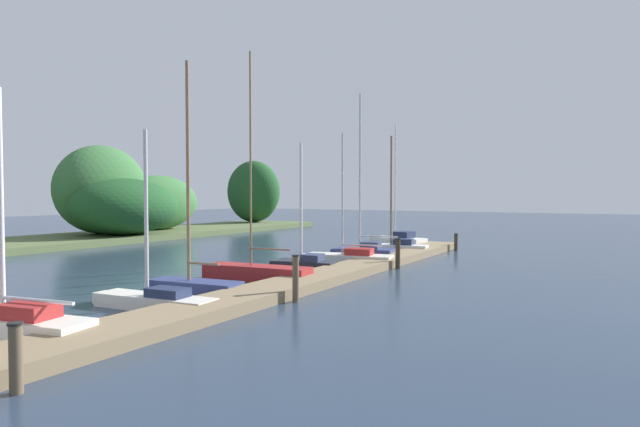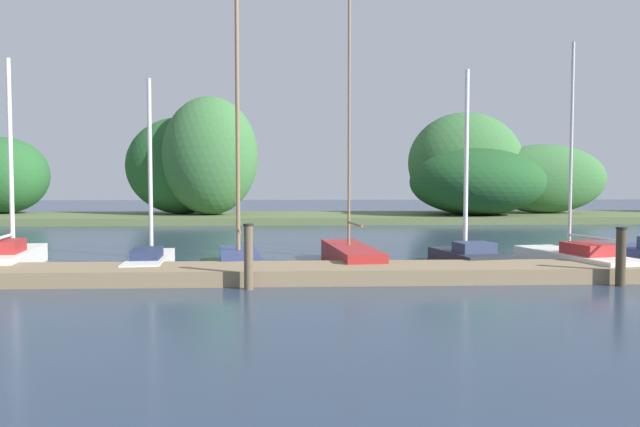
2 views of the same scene
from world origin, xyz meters
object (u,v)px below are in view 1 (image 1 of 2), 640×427
sailboat_2 (152,298)px  mooring_piling_2 (398,253)px  sailboat_4 (254,271)px  sailboat_5 (304,262)px  sailboat_9 (397,241)px  sailboat_7 (362,250)px  mooring_piling_0 (16,358)px  sailboat_1 (10,322)px  sailboat_8 (394,246)px  sailboat_6 (346,257)px  mooring_piling_1 (296,278)px  sailboat_3 (191,280)px  mooring_piling_3 (456,242)px

sailboat_2 → mooring_piling_2: bearing=-110.5°
sailboat_4 → mooring_piling_2: (5.71, -3.44, 0.30)m
sailboat_5 → mooring_piling_2: sailboat_5 is taller
mooring_piling_2 → sailboat_9: bearing=22.1°
sailboat_2 → sailboat_7: 13.49m
sailboat_4 → mooring_piling_0: size_ratio=7.29×
sailboat_1 → mooring_piling_2: sailboat_1 is taller
sailboat_5 → mooring_piling_2: 4.11m
mooring_piling_0 → sailboat_5: bearing=13.3°
sailboat_4 → sailboat_7: sailboat_4 is taller
sailboat_7 → sailboat_8: size_ratio=1.29×
sailboat_5 → sailboat_6: bearing=-113.7°
sailboat_2 → mooring_piling_0: size_ratio=4.33×
mooring_piling_0 → sailboat_1: bearing=61.8°
sailboat_2 → sailboat_8: sailboat_8 is taller
sailboat_4 → mooring_piling_1: (-2.52, -3.48, 0.35)m
mooring_piling_0 → mooring_piling_1: bearing=0.3°
sailboat_5 → sailboat_8: size_ratio=0.84×
sailboat_8 → sailboat_9: sailboat_9 is taller
sailboat_9 → mooring_piling_1: bearing=112.8°
sailboat_3 → sailboat_7: 11.27m
sailboat_5 → sailboat_9: size_ratio=0.73×
sailboat_1 → sailboat_2: 3.79m
sailboat_5 → sailboat_2: bearing=81.7°
sailboat_6 → sailboat_8: size_ratio=0.94×
sailboat_5 → mooring_piling_3: (11.12, -3.34, 0.14)m
sailboat_7 → mooring_piling_3: sailboat_7 is taller
mooring_piling_2 → mooring_piling_3: (8.64, -0.09, -0.17)m
sailboat_5 → sailboat_9: 11.22m
sailboat_6 → sailboat_8: 5.34m
sailboat_3 → sailboat_4: size_ratio=0.88×
sailboat_1 → mooring_piling_0: sailboat_1 is taller
sailboat_3 → sailboat_6: (8.98, -1.03, -0.13)m
sailboat_2 → mooring_piling_1: 4.14m
sailboat_8 → mooring_piling_3: sailboat_8 is taller
mooring_piling_2 → sailboat_1: bearing=167.2°
sailboat_3 → mooring_piling_0: bearing=107.9°
sailboat_7 → mooring_piling_0: bearing=88.6°
sailboat_1 → sailboat_2: bearing=-106.2°
sailboat_1 → sailboat_7: sailboat_7 is taller
sailboat_1 → mooring_piling_2: size_ratio=4.26×
sailboat_6 → mooring_piling_2: (-0.20, -2.61, 0.35)m
sailboat_4 → sailboat_5: size_ratio=1.58×
sailboat_4 → mooring_piling_3: bearing=-109.9°
sailboat_6 → mooring_piling_0: size_ratio=5.17×
sailboat_1 → sailboat_7: size_ratio=0.68×
sailboat_7 → mooring_piling_1: 11.09m
sailboat_2 → mooring_piling_2: 11.43m
sailboat_6 → sailboat_5: bearing=65.1°
sailboat_7 → mooring_piling_2: bearing=129.2°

